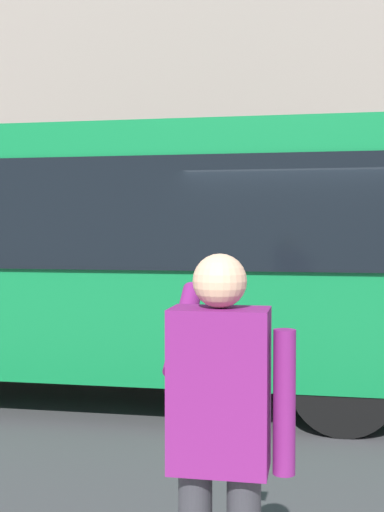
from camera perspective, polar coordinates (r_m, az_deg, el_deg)
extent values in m
plane|color=#38383A|center=(7.56, 10.50, -12.64)|extent=(60.00, 60.00, 0.00)
cube|color=gray|center=(14.68, 10.72, 18.31)|extent=(28.00, 0.80, 12.00)
cube|color=#0F7238|center=(8.02, -9.43, 0.52)|extent=(9.00, 2.50, 2.60)
cube|color=black|center=(6.85, -13.07, 3.53)|extent=(7.60, 0.06, 1.10)
cylinder|color=black|center=(8.76, 12.20, -7.25)|extent=(1.00, 0.28, 1.00)
cylinder|color=black|center=(6.60, 12.75, -10.41)|extent=(1.00, 0.28, 1.00)
cube|color=#6B1960|center=(2.77, 2.45, -11.23)|extent=(0.40, 0.24, 0.66)
sphere|color=#D8A884|center=(2.70, 2.47, -2.12)|extent=(0.22, 0.22, 0.22)
cylinder|color=#6B1960|center=(2.76, 7.93, -12.17)|extent=(0.09, 0.09, 0.58)
cylinder|color=#6B1960|center=(2.91, -0.62, -6.15)|extent=(0.09, 0.48, 0.37)
cube|color=black|center=(3.01, 1.39, -2.04)|extent=(0.07, 0.01, 0.14)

